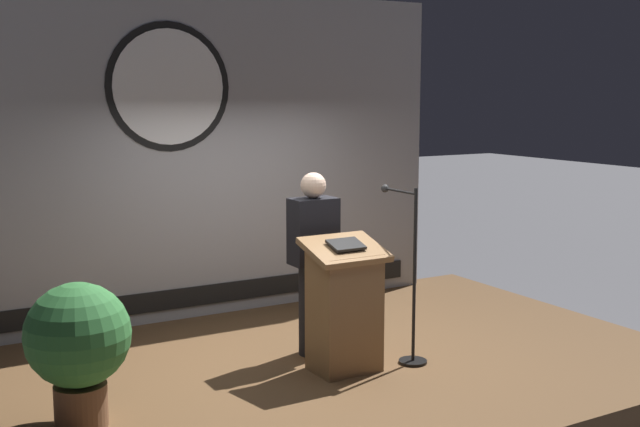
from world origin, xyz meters
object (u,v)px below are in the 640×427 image
podium (344,307)px  microphone_stand (409,300)px  potted_plant (78,342)px  speaker_person (313,263)px

podium → microphone_stand: (0.59, -0.09, 0.00)m
podium → microphone_stand: 0.60m
podium → potted_plant: (-2.15, -0.05, 0.07)m
podium → microphone_stand: microphone_stand is taller
podium → potted_plant: bearing=-178.6°
potted_plant → podium: bearing=1.4°
microphone_stand → potted_plant: size_ratio=1.48×
speaker_person → microphone_stand: bearing=-42.8°
podium → microphone_stand: size_ratio=0.74×
potted_plant → microphone_stand: bearing=-0.7°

